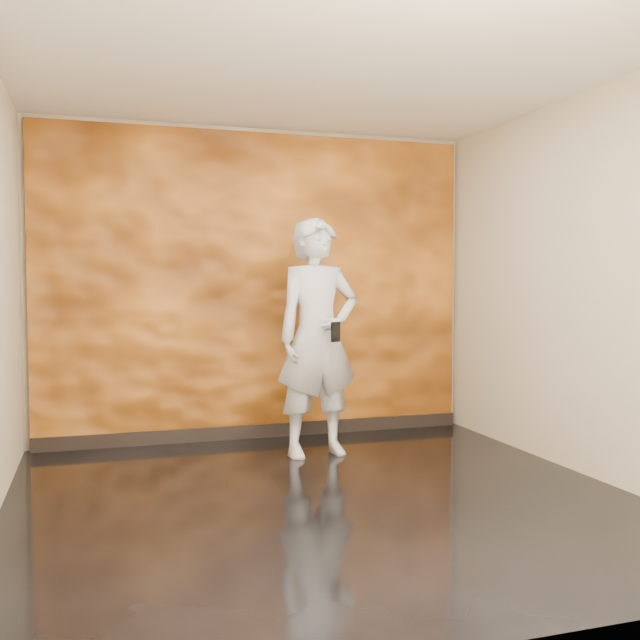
{
  "coord_description": "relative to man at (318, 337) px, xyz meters",
  "views": [
    {
      "loc": [
        -1.41,
        -4.37,
        1.41
      ],
      "look_at": [
        0.24,
        0.87,
        1.12
      ],
      "focal_mm": 40.0,
      "sensor_mm": 36.0,
      "label": 1
    }
  ],
  "objects": [
    {
      "name": "man",
      "position": [
        0.0,
        0.0,
        0.0
      ],
      "size": [
        0.76,
        0.54,
        1.93
      ],
      "primitive_type": "imported",
      "rotation": [
        0.0,
        0.0,
        0.12
      ],
      "color": "#999DA8",
      "rests_on": "ground"
    },
    {
      "name": "phone",
      "position": [
        0.05,
        -0.3,
        0.06
      ],
      "size": [
        0.08,
        0.05,
        0.16
      ],
      "primitive_type": "cube",
      "rotation": [
        0.0,
        0.0,
        0.43
      ],
      "color": "black",
      "rests_on": "man"
    },
    {
      "name": "baseboard",
      "position": [
        -0.31,
        0.78,
        -0.91
      ],
      "size": [
        3.9,
        0.04,
        0.12
      ],
      "primitive_type": "cube",
      "color": "black",
      "rests_on": "ground"
    },
    {
      "name": "room",
      "position": [
        -0.31,
        -1.14,
        0.43
      ],
      "size": [
        4.02,
        4.02,
        2.81
      ],
      "color": "black",
      "rests_on": "ground"
    },
    {
      "name": "feature_wall",
      "position": [
        -0.31,
        0.82,
        0.41
      ],
      "size": [
        3.9,
        0.06,
        2.75
      ],
      "primitive_type": "cube",
      "color": "orange",
      "rests_on": "ground"
    }
  ]
}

